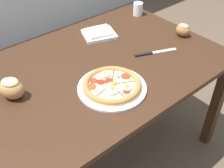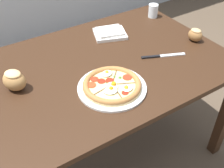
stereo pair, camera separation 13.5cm
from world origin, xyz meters
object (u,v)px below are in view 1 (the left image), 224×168
(dining_table, at_px, (92,80))
(bread_piece_near, at_px, (183,30))
(napkin_folded, at_px, (99,33))
(water_glass, at_px, (138,10))
(knife_main, at_px, (155,52))
(pizza, at_px, (112,86))
(bread_piece_mid, at_px, (12,88))

(dining_table, relative_size, bread_piece_near, 14.15)
(napkin_folded, distance_m, water_glass, 0.40)
(bread_piece_near, bearing_deg, knife_main, -174.18)
(pizza, height_order, water_glass, water_glass)
(bread_piece_near, relative_size, water_glass, 1.16)
(bread_piece_near, height_order, bread_piece_mid, bread_piece_mid)
(dining_table, bearing_deg, knife_main, -18.70)
(pizza, bearing_deg, bread_piece_near, 9.48)
(knife_main, distance_m, water_glass, 0.51)
(pizza, xyz_separation_m, knife_main, (0.40, 0.08, -0.02))
(napkin_folded, bearing_deg, water_glass, 8.70)
(dining_table, relative_size, water_glass, 16.45)
(dining_table, distance_m, bread_piece_mid, 0.45)
(napkin_folded, xyz_separation_m, bread_piece_mid, (-0.67, -0.20, 0.04))
(bread_piece_near, bearing_deg, napkin_folded, 139.86)
(bread_piece_mid, relative_size, knife_main, 0.61)
(bread_piece_near, xyz_separation_m, water_glass, (-0.00, 0.40, -0.00))
(dining_table, distance_m, bread_piece_near, 0.66)
(pizza, relative_size, bread_piece_mid, 2.29)
(bread_piece_mid, bearing_deg, bread_piece_near, -7.42)
(dining_table, relative_size, pizza, 4.35)
(pizza, relative_size, water_glass, 3.78)
(water_glass, bearing_deg, dining_table, -154.71)
(bread_piece_mid, bearing_deg, pizza, -32.59)
(dining_table, height_order, water_glass, water_glass)
(bread_piece_near, relative_size, knife_main, 0.43)
(pizza, relative_size, knife_main, 1.40)
(dining_table, distance_m, pizza, 0.24)
(dining_table, height_order, bread_piece_near, bread_piece_near)
(pizza, xyz_separation_m, water_glass, (0.67, 0.51, 0.02))
(pizza, bearing_deg, water_glass, 37.33)
(napkin_folded, relative_size, water_glass, 2.66)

